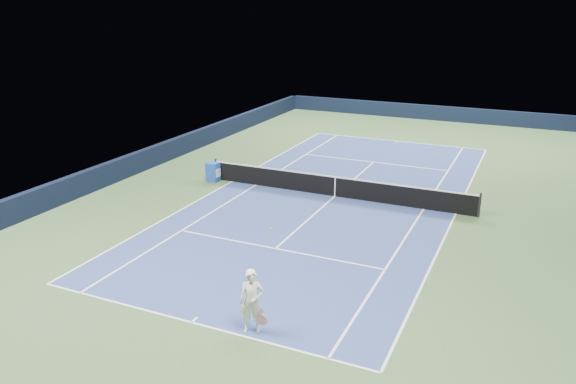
% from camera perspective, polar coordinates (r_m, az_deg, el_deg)
% --- Properties ---
extents(ground, '(40.00, 40.00, 0.00)m').
position_cam_1_polar(ground, '(26.17, 4.78, -0.44)').
color(ground, '#38562E').
rests_on(ground, ground).
extents(wall_far, '(22.00, 0.35, 1.10)m').
position_cam_1_polar(wall_far, '(44.65, 13.55, 7.91)').
color(wall_far, black).
rests_on(wall_far, ground).
extents(wall_left, '(0.35, 40.00, 1.10)m').
position_cam_1_polar(wall_left, '(31.15, -14.30, 3.24)').
color(wall_left, black).
rests_on(wall_left, ground).
extents(court_surface, '(10.97, 23.77, 0.01)m').
position_cam_1_polar(court_surface, '(26.17, 4.78, -0.44)').
color(court_surface, navy).
rests_on(court_surface, ground).
extents(baseline_far, '(10.97, 0.08, 0.00)m').
position_cam_1_polar(baseline_far, '(37.15, 11.04, 5.09)').
color(baseline_far, white).
rests_on(baseline_far, ground).
extents(baseline_near, '(10.97, 0.08, 0.00)m').
position_cam_1_polar(baseline_near, '(16.48, -9.78, -12.92)').
color(baseline_near, white).
rests_on(baseline_near, ground).
extents(sideline_doubles_right, '(0.08, 23.77, 0.00)m').
position_cam_1_polar(sideline_doubles_right, '(25.00, 16.69, -2.12)').
color(sideline_doubles_right, white).
rests_on(sideline_doubles_right, ground).
extents(sideline_doubles_left, '(0.08, 23.77, 0.00)m').
position_cam_1_polar(sideline_doubles_left, '(28.37, -5.70, 1.08)').
color(sideline_doubles_left, white).
rests_on(sideline_doubles_left, ground).
extents(sideline_singles_right, '(0.08, 23.77, 0.00)m').
position_cam_1_polar(sideline_singles_right, '(25.19, 13.62, -1.69)').
color(sideline_singles_right, white).
rests_on(sideline_singles_right, ground).
extents(sideline_singles_left, '(0.08, 23.77, 0.00)m').
position_cam_1_polar(sideline_singles_left, '(27.73, -3.24, 0.73)').
color(sideline_singles_left, white).
rests_on(sideline_singles_left, ground).
extents(service_line_far, '(8.23, 0.08, 0.00)m').
position_cam_1_polar(service_line_far, '(32.01, 8.68, 3.02)').
color(service_line_far, white).
rests_on(service_line_far, ground).
extents(service_line_near, '(8.23, 0.08, 0.00)m').
position_cam_1_polar(service_line_near, '(20.67, -1.29, -5.76)').
color(service_line_near, white).
rests_on(service_line_near, ground).
extents(center_service_line, '(0.08, 12.80, 0.00)m').
position_cam_1_polar(center_service_line, '(26.17, 4.78, -0.42)').
color(center_service_line, white).
rests_on(center_service_line, ground).
extents(center_mark_far, '(0.08, 0.30, 0.00)m').
position_cam_1_polar(center_mark_far, '(37.01, 10.98, 5.04)').
color(center_mark_far, white).
rests_on(center_mark_far, ground).
extents(center_mark_near, '(0.08, 0.30, 0.00)m').
position_cam_1_polar(center_mark_near, '(16.59, -9.48, -12.69)').
color(center_mark_near, white).
rests_on(center_mark_near, ground).
extents(tennis_net, '(12.90, 0.10, 1.07)m').
position_cam_1_polar(tennis_net, '(26.01, 4.81, 0.61)').
color(tennis_net, black).
rests_on(tennis_net, ground).
extents(sponsor_cube, '(0.60, 0.54, 0.95)m').
position_cam_1_polar(sponsor_cube, '(28.44, -7.62, 2.04)').
color(sponsor_cube, '#1E4AB7').
rests_on(sponsor_cube, ground).
extents(tennis_player, '(0.88, 1.37, 2.71)m').
position_cam_1_polar(tennis_player, '(15.45, -3.68, -11.03)').
color(tennis_player, white).
rests_on(tennis_player, ground).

